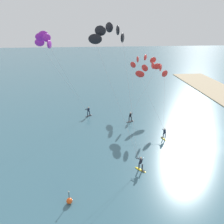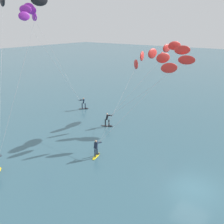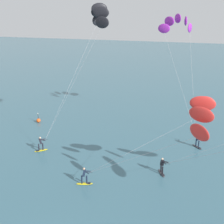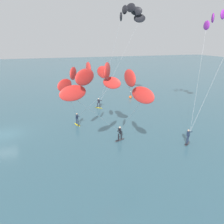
# 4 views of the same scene
# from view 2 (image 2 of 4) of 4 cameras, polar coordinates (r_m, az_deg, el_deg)

# --- Properties ---
(ground_plane) EXTENTS (240.00, 240.00, 0.00)m
(ground_plane) POSITION_cam_2_polar(r_m,az_deg,el_deg) (20.68, 17.81, -16.19)
(ground_plane) COLOR #386070
(kitesurfer_nearshore) EXTENTS (11.20, 5.75, 9.19)m
(kitesurfer_nearshore) POSITION_cam_2_polar(r_m,az_deg,el_deg) (28.55, 8.64, 10.90)
(kitesurfer_nearshore) COLOR yellow
(kitesurfer_nearshore) RESTS_ON ground
(kitesurfer_mid_water) EXTENTS (6.40, 8.12, 14.31)m
(kitesurfer_mid_water) POSITION_cam_2_polar(r_m,az_deg,el_deg) (37.00, -17.62, 19.77)
(kitesurfer_mid_water) COLOR #333338
(kitesurfer_mid_water) RESTS_ON ground
(kitesurfer_far_out) EXTENTS (8.34, 5.96, 15.48)m
(kitesurfer_far_out) POSITION_cam_2_polar(r_m,az_deg,el_deg) (25.94, -20.32, 22.61)
(kitesurfer_far_out) COLOR yellow
(kitesurfer_far_out) RESTS_ON ground
(kitesurfer_downwind) EXTENTS (11.16, 8.00, 9.68)m
(kitesurfer_downwind) POSITION_cam_2_polar(r_m,az_deg,el_deg) (33.70, 13.34, 12.57)
(kitesurfer_downwind) COLOR #333338
(kitesurfer_downwind) RESTS_ON ground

